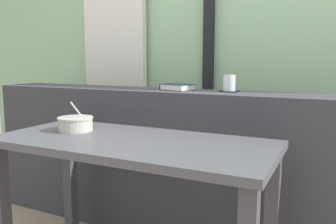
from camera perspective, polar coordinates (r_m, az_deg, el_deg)
The scene contains 9 objects.
outdoor_backdrop at distance 2.62m, azimuth 9.62°, elevation 15.76°, with size 4.80×0.08×2.80m, color #9EC699.
curtain_left_panel at distance 2.91m, azimuth -8.75°, elevation 12.07°, with size 0.56×0.06×2.50m, color silver.
window_divider_post at distance 2.57m, azimuth 6.72°, elevation 13.71°, with size 0.07×0.05×2.60m, color black.
dark_console_ledge at distance 2.09m, azimuth 3.98°, elevation -8.75°, with size 2.80×0.31×0.89m, color #38383D.
breakfast_table at distance 1.62m, azimuth -5.89°, elevation -8.41°, with size 1.28×0.57×0.71m.
coaster_square at distance 1.99m, azimuth 10.01°, elevation 3.37°, with size 0.10×0.10×0.01m, color black.
juice_glass at distance 1.99m, azimuth 10.04°, elevation 4.61°, with size 0.07×0.07×0.09m.
closed_book at distance 2.07m, azimuth 1.53°, elevation 4.12°, with size 0.20×0.17×0.04m.
soup_bowl at distance 1.82m, azimuth -14.90°, elevation -1.87°, with size 0.18×0.18×0.15m.
Camera 1 is at (0.75, -1.30, 1.06)m, focal length 37.17 mm.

